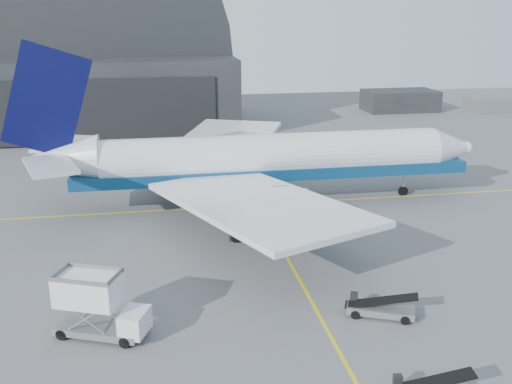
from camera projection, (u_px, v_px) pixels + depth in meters
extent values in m
plane|color=#565659|center=(309.00, 296.00, 40.05)|extent=(200.00, 200.00, 0.00)
cube|color=yellow|center=(258.00, 205.00, 58.80)|extent=(80.00, 0.25, 0.02)
cube|color=yellow|center=(316.00, 310.00, 38.17)|extent=(0.25, 40.00, 0.02)
cube|color=black|center=(82.00, 92.00, 95.54)|extent=(50.00, 28.00, 12.00)
cube|color=black|center=(71.00, 112.00, 82.62)|extent=(42.00, 0.40, 9.50)
cube|color=black|center=(399.00, 110.00, 113.85)|extent=(14.00, 8.00, 4.00)
cube|color=slate|center=(488.00, 111.00, 112.91)|extent=(8.00, 6.00, 2.80)
cylinder|color=white|center=(274.00, 156.00, 58.06)|extent=(34.47, 4.60, 4.60)
cone|color=white|center=(450.00, 148.00, 61.25)|extent=(4.21, 4.60, 4.60)
sphere|color=white|center=(466.00, 148.00, 61.57)|extent=(1.34, 1.34, 1.34)
cone|color=white|center=(63.00, 159.00, 54.48)|extent=(6.70, 4.60, 4.60)
cube|color=black|center=(440.00, 144.00, 60.89)|extent=(2.49, 2.11, 0.67)
cube|color=navy|center=(274.00, 170.00, 58.51)|extent=(40.21, 4.64, 1.15)
cube|color=white|center=(257.00, 203.00, 46.94)|extent=(17.65, 23.47, 1.40)
cube|color=white|center=(223.00, 142.00, 68.49)|extent=(17.65, 23.47, 1.40)
cube|color=white|center=(50.00, 165.00, 50.19)|extent=(5.86, 8.01, 0.34)
cube|color=white|center=(64.00, 144.00, 58.27)|extent=(5.86, 8.01, 0.34)
cube|color=#070934|center=(46.00, 101.00, 52.60)|extent=(8.88, 0.48, 11.03)
cylinder|color=gray|center=(280.00, 204.00, 51.48)|extent=(4.98, 2.58, 2.58)
cylinder|color=gray|center=(252.00, 161.00, 65.84)|extent=(4.98, 2.58, 2.58)
cylinder|color=#A5A5AA|center=(404.00, 183.00, 61.54)|extent=(0.27, 0.27, 2.68)
cylinder|color=black|center=(403.00, 191.00, 61.82)|extent=(1.05, 0.34, 1.05)
cylinder|color=black|center=(261.00, 208.00, 56.23)|extent=(1.24, 0.43, 1.24)
cylinder|color=black|center=(251.00, 190.00, 61.97)|extent=(1.24, 0.43, 1.24)
cube|color=slate|center=(100.00, 328.00, 35.12)|extent=(5.81, 4.03, 0.45)
cube|color=silver|center=(135.00, 322.00, 34.43)|extent=(2.11, 2.46, 1.44)
cube|color=black|center=(145.00, 320.00, 34.23)|extent=(0.71, 1.61, 0.81)
cube|color=silver|center=(88.00, 290.00, 34.44)|extent=(4.35, 3.51, 1.80)
cylinder|color=black|center=(125.00, 342.00, 33.86)|extent=(0.77, 0.52, 0.72)
cylinder|color=black|center=(138.00, 326.00, 35.62)|extent=(0.77, 0.52, 0.72)
cylinder|color=black|center=(62.00, 334.00, 34.69)|extent=(0.77, 0.52, 0.72)
cylinder|color=black|center=(77.00, 319.00, 36.45)|extent=(0.77, 0.52, 0.72)
cube|color=black|center=(254.00, 230.00, 50.40)|extent=(4.65, 2.86, 1.00)
cube|color=silver|center=(261.00, 221.00, 50.18)|extent=(1.74, 2.14, 1.00)
cylinder|color=black|center=(273.00, 236.00, 49.51)|extent=(1.03, 0.48, 1.00)
cylinder|color=black|center=(270.00, 227.00, 51.62)|extent=(1.03, 0.48, 1.00)
cylinder|color=black|center=(237.00, 237.00, 49.28)|extent=(1.03, 0.48, 1.00)
cylinder|color=black|center=(236.00, 228.00, 51.39)|extent=(1.03, 0.48, 1.00)
cube|color=black|center=(432.00, 382.00, 29.14)|extent=(4.36, 1.50, 1.16)
cube|color=black|center=(398.00, 380.00, 29.61)|extent=(0.50, 0.42, 0.55)
cube|color=slate|center=(380.00, 310.00, 37.33)|extent=(4.56, 3.04, 0.44)
cube|color=black|center=(381.00, 301.00, 37.12)|extent=(4.63, 2.70, 1.26)
cube|color=black|center=(354.00, 297.00, 38.05)|extent=(0.61, 0.55, 0.59)
cylinder|color=black|center=(405.00, 320.00, 36.40)|extent=(0.64, 0.46, 0.59)
cylinder|color=black|center=(405.00, 310.00, 37.68)|extent=(0.64, 0.46, 0.59)
cylinder|color=black|center=(355.00, 315.00, 37.06)|extent=(0.64, 0.46, 0.59)
cylinder|color=black|center=(357.00, 304.00, 38.34)|extent=(0.64, 0.46, 0.59)
cube|color=#E64607|center=(376.00, 313.00, 37.84)|extent=(0.32, 0.32, 0.03)
cone|color=#E64607|center=(376.00, 310.00, 37.77)|extent=(0.32, 0.32, 0.46)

